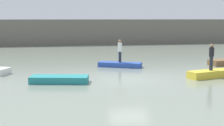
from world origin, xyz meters
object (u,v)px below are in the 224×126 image
object	(u,v)px
person_dark_shirt	(211,56)
rowboat_blue	(120,65)
person_white_shirt	(120,50)
rowboat_teal	(59,79)
rowboat_yellow	(211,74)

from	to	relation	value
person_dark_shirt	rowboat_blue	bearing A→B (deg)	131.11
person_white_shirt	rowboat_blue	bearing A→B (deg)	180.00
rowboat_teal	person_dark_shirt	xyz separation A→B (m)	(9.55, -0.03, 1.19)
rowboat_yellow	person_white_shirt	world-z (taller)	person_white_shirt
rowboat_teal	rowboat_yellow	bearing A→B (deg)	11.98
rowboat_yellow	person_dark_shirt	xyz separation A→B (m)	(0.00, -0.00, 1.16)
rowboat_yellow	person_white_shirt	bearing A→B (deg)	115.85
rowboat_yellow	person_white_shirt	xyz separation A→B (m)	(-4.76, 5.45, 1.11)
rowboat_teal	person_white_shirt	distance (m)	7.32
rowboat_blue	person_white_shirt	size ratio (longest dim) A/B	1.89
rowboat_teal	person_white_shirt	xyz separation A→B (m)	(4.79, 5.42, 1.14)
person_dark_shirt	person_white_shirt	world-z (taller)	person_dark_shirt
person_dark_shirt	person_white_shirt	bearing A→B (deg)	131.11
rowboat_blue	person_dark_shirt	world-z (taller)	person_dark_shirt
rowboat_blue	person_white_shirt	world-z (taller)	person_white_shirt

